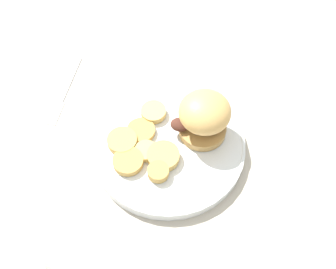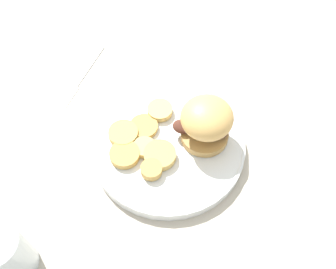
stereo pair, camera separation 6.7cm
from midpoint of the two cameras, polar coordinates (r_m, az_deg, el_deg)
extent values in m
plane|color=#B2A899|center=(0.72, 2.69, -2.29)|extent=(4.00, 4.00, 0.00)
cylinder|color=white|center=(0.71, 2.73, -1.85)|extent=(0.27, 0.27, 0.02)
torus|color=white|center=(0.70, 2.76, -1.45)|extent=(0.27, 0.27, 0.01)
cylinder|color=tan|center=(0.70, 8.05, -0.27)|extent=(0.08, 0.08, 0.01)
ellipsoid|color=#4C281E|center=(0.69, 9.89, 0.41)|extent=(0.05, 0.05, 0.01)
ellipsoid|color=#4C281E|center=(0.68, 7.85, 0.58)|extent=(0.04, 0.04, 0.02)
ellipsoid|color=#4C281E|center=(0.69, 6.29, 1.31)|extent=(0.04, 0.04, 0.02)
ellipsoid|color=#4C281E|center=(0.68, 8.67, 0.49)|extent=(0.04, 0.04, 0.02)
ellipsoid|color=#4C281E|center=(0.68, 5.02, 0.76)|extent=(0.04, 0.04, 0.02)
ellipsoid|color=#563323|center=(0.69, 8.28, 0.61)|extent=(0.06, 0.06, 0.02)
ellipsoid|color=tan|center=(0.66, 8.61, 2.22)|extent=(0.09, 0.09, 0.06)
cylinder|color=tan|center=(0.66, 0.50, -5.36)|extent=(0.04, 0.04, 0.02)
cylinder|color=#DBB766|center=(0.72, 1.47, 3.34)|extent=(0.05, 0.05, 0.01)
cylinder|color=tan|center=(0.70, -3.78, -0.10)|extent=(0.05, 0.05, 0.01)
cylinder|color=tan|center=(0.71, -0.82, 0.94)|extent=(0.05, 0.05, 0.01)
cylinder|color=tan|center=(0.68, -3.49, -3.14)|extent=(0.05, 0.05, 0.01)
cylinder|color=tan|center=(0.67, 1.67, -3.25)|extent=(0.06, 0.06, 0.02)
cylinder|color=#DBB766|center=(0.68, -0.66, -2.09)|extent=(0.04, 0.04, 0.01)
cube|color=silver|center=(0.84, -9.31, 9.70)|extent=(0.08, 0.11, 0.00)
cube|color=silver|center=(0.80, -12.18, 5.26)|extent=(0.05, 0.06, 0.00)
cylinder|color=silver|center=(0.62, -19.57, -16.26)|extent=(0.07, 0.07, 0.10)
camera|label=1|loc=(0.03, -87.13, 4.51)|focal=42.00mm
camera|label=2|loc=(0.03, 92.87, -4.51)|focal=42.00mm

